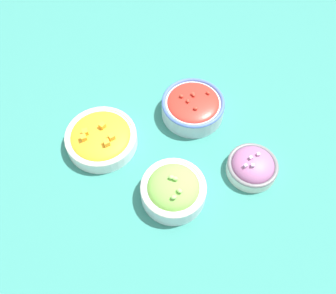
% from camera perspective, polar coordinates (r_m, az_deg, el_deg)
% --- Properties ---
extents(ground_plane, '(3.00, 3.00, 0.00)m').
position_cam_1_polar(ground_plane, '(1.09, 0.00, -0.83)').
color(ground_plane, '#337F75').
extents(bowl_cherry_tomatoes, '(0.19, 0.19, 0.08)m').
position_cam_1_polar(bowl_cherry_tomatoes, '(1.15, 3.82, 6.27)').
color(bowl_cherry_tomatoes, '#B2C1CC').
rests_on(bowl_cherry_tomatoes, ground_plane).
extents(bowl_lettuce, '(0.17, 0.17, 0.09)m').
position_cam_1_polar(bowl_lettuce, '(0.99, 0.83, -6.47)').
color(bowl_lettuce, silver).
rests_on(bowl_lettuce, ground_plane).
extents(bowl_squash, '(0.21, 0.21, 0.07)m').
position_cam_1_polar(bowl_squash, '(1.10, -10.17, 1.43)').
color(bowl_squash, white).
rests_on(bowl_squash, ground_plane).
extents(bowl_red_onion, '(0.14, 0.14, 0.07)m').
position_cam_1_polar(bowl_red_onion, '(1.07, 12.74, -2.85)').
color(bowl_red_onion, silver).
rests_on(bowl_red_onion, ground_plane).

